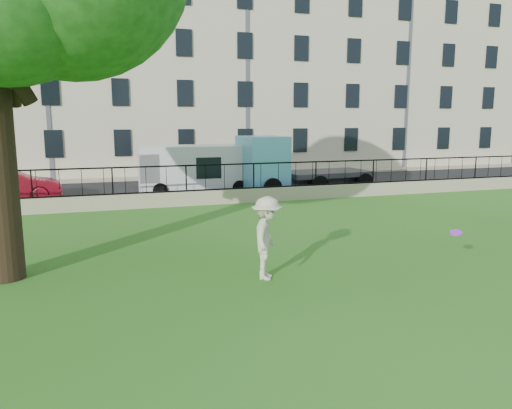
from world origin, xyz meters
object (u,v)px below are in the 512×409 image
object	(u,v)px
blue_truck	(305,163)
red_sedan	(9,186)
white_van	(197,169)
frisbee	(456,233)
man	(267,238)

from	to	relation	value
blue_truck	red_sedan	bearing A→B (deg)	170.65
white_van	blue_truck	size ratio (longest dim) A/B	0.83
frisbee	red_sedan	xyz separation A→B (m)	(-11.30, 15.18, -0.40)
frisbee	red_sedan	distance (m)	18.93
red_sedan	blue_truck	bearing A→B (deg)	-98.96
white_van	blue_truck	world-z (taller)	blue_truck
man	white_van	bearing A→B (deg)	21.95
frisbee	white_van	world-z (taller)	white_van
man	blue_truck	distance (m)	14.31
man	white_van	distance (m)	13.78
man	red_sedan	xyz separation A→B (m)	(-7.29, 13.73, -0.24)
red_sedan	white_van	xyz separation A→B (m)	(8.46, 0.00, 0.46)
red_sedan	white_van	bearing A→B (deg)	-94.82
man	red_sedan	distance (m)	15.55
white_van	red_sedan	bearing A→B (deg)	-177.26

